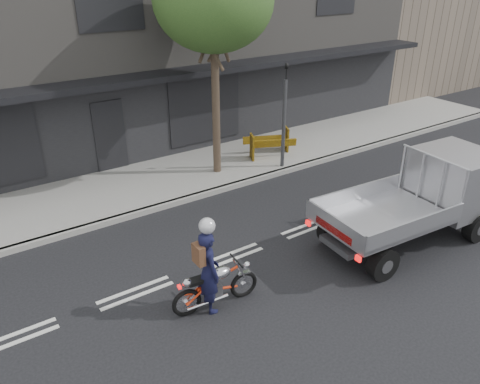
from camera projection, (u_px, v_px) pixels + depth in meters
name	position (u px, v px, depth m)	size (l,w,h in m)	color
ground	(232.00, 257.00, 10.98)	(80.00, 80.00, 0.00)	black
sidewalk	(148.00, 184.00, 14.44)	(32.00, 3.20, 0.15)	gray
kerb	(172.00, 203.00, 13.25)	(32.00, 0.20, 0.15)	gray
building_main	(67.00, 28.00, 17.62)	(26.00, 10.00, 8.00)	slate
street_tree	(213.00, 0.00, 12.89)	(3.40, 3.40, 6.74)	#382B21
traffic_light_pole	(284.00, 122.00, 14.86)	(0.12, 0.12, 3.50)	#2D2D30
motorcycle	(216.00, 285.00, 9.22)	(1.85, 0.54, 0.95)	black
rider	(209.00, 272.00, 8.98)	(0.64, 0.42, 1.75)	black
flatbed_ute	(441.00, 187.00, 11.53)	(4.81, 2.25, 2.17)	black
construction_barrier	(274.00, 144.00, 16.09)	(1.60, 0.64, 0.90)	orange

